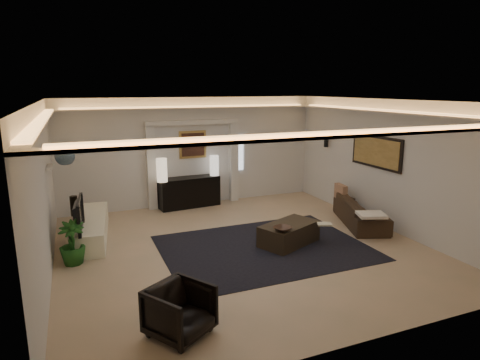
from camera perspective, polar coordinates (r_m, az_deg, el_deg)
name	(u,v)px	position (r m, az deg, el deg)	size (l,w,h in m)	color
floor	(242,247)	(8.40, 0.29, -9.31)	(7.00, 7.00, 0.00)	#D0AB88
ceiling	(242,101)	(7.79, 0.32, 10.89)	(7.00, 7.00, 0.00)	white
wall_back	(193,152)	(11.23, -6.58, 3.92)	(7.00, 7.00, 0.00)	silver
wall_front	(357,236)	(5.04, 15.88, -7.45)	(7.00, 7.00, 0.00)	silver
wall_left	(43,194)	(7.40, -25.60, -1.81)	(7.00, 7.00, 0.00)	silver
wall_right	(386,165)	(9.83, 19.51, 2.02)	(7.00, 7.00, 0.00)	silver
cove_soffit	(242,116)	(7.80, 0.31, 8.83)	(7.00, 7.00, 0.04)	silver
daylight_slit	(239,153)	(11.66, -0.13, 3.82)	(0.25, 0.03, 1.00)	white
area_rug	(264,248)	(8.38, 3.38, -9.34)	(4.00, 3.00, 0.01)	black
pilaster_left	(151,168)	(10.94, -12.19, 1.62)	(0.22, 0.20, 2.20)	silver
pilaster_right	(234,162)	(11.55, -0.90, 2.48)	(0.22, 0.20, 2.20)	silver
alcove_header	(193,122)	(11.04, -6.54, 7.95)	(2.52, 0.20, 0.12)	silver
painting_frame	(193,144)	(11.17, -6.56, 4.91)	(0.74, 0.04, 0.74)	tan
painting_canvas	(193,145)	(11.15, -6.53, 4.89)	(0.62, 0.02, 0.62)	#4C2D1E
art_panel_frame	(376,152)	(9.99, 18.35, 3.73)	(0.04, 1.64, 0.74)	black
art_panel_gold	(375,152)	(9.98, 18.24, 3.72)	(0.02, 1.50, 0.62)	tan
wall_sconce	(326,143)	(11.44, 11.84, 5.06)	(0.12, 0.12, 0.22)	black
wall_niche	(49,167)	(8.73, -24.88, 1.64)	(0.10, 0.55, 0.04)	silver
console	(189,192)	(11.15, -7.06, -1.67)	(1.62, 0.51, 0.81)	black
lamp_left	(162,171)	(10.59, -10.77, 1.27)	(0.27, 0.27, 0.60)	#FFE2BA
lamp_right	(214,165)	(11.20, -3.58, 2.09)	(0.24, 0.24, 0.54)	white
media_ledge	(91,228)	(9.38, -19.88, -6.24)	(0.61, 2.44, 0.46)	white
tv	(74,215)	(8.53, -21.95, -4.53)	(0.14, 1.06, 0.61)	black
figurine	(74,207)	(9.51, -21.98, -3.52)	(0.16, 0.16, 0.43)	black
ginger_jar	(65,154)	(8.77, -23.10, 3.30)	(0.38, 0.38, 0.39)	#39465B
plant	(72,243)	(8.10, -22.25, -8.07)	(0.45, 0.45, 0.81)	#1D5219
sofa	(361,212)	(10.08, 16.35, -4.29)	(0.78, 2.00, 0.58)	brown
throw_blanket	(371,215)	(9.04, 17.73, -4.61)	(0.55, 0.45, 0.06)	#F6ECC0
throw_pillow	(341,193)	(10.65, 13.77, -1.79)	(0.13, 0.45, 0.45)	#A27557
coffee_table	(289,234)	(8.56, 6.78, -7.49)	(1.24, 0.68, 0.46)	#2D251D
bowl	(283,230)	(8.05, 5.93, -6.93)	(0.34, 0.34, 0.08)	#3D2C22
magazine	(324,225)	(8.53, 11.61, -6.18)	(0.28, 0.20, 0.03)	beige
armchair	(180,311)	(5.60, -8.32, -17.52)	(0.72, 0.74, 0.67)	black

